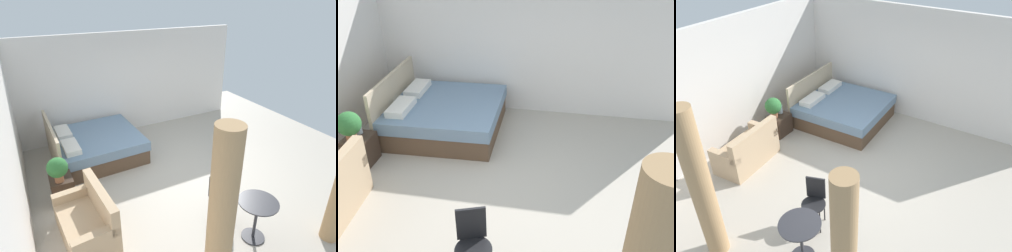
% 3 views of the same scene
% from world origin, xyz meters
% --- Properties ---
extents(ground_plane, '(8.76, 9.31, 0.02)m').
position_xyz_m(ground_plane, '(0.00, 0.00, -0.01)').
color(ground_plane, '#B2A899').
extents(wall_right, '(0.12, 6.31, 2.78)m').
position_xyz_m(wall_right, '(2.88, 0.00, 1.39)').
color(wall_right, silver).
rests_on(wall_right, ground).
extents(bed, '(2.01, 2.07, 1.08)m').
position_xyz_m(bed, '(1.71, 1.50, 0.31)').
color(bed, brown).
rests_on(bed, ground).
extents(nightstand, '(0.49, 0.41, 0.49)m').
position_xyz_m(nightstand, '(0.42, 2.48, 0.25)').
color(nightstand, '#38281E').
rests_on(nightstand, ground).
extents(potted_plant, '(0.38, 0.38, 0.49)m').
position_xyz_m(potted_plant, '(0.32, 2.50, 0.77)').
color(potted_plant, '#935B3D').
rests_on(potted_plant, nightstand).
extents(vase, '(0.12, 0.12, 0.20)m').
position_xyz_m(vase, '(0.54, 2.51, 0.59)').
color(vase, silver).
rests_on(vase, nightstand).
extents(cafe_chair_near_window, '(0.51, 0.51, 0.90)m').
position_xyz_m(cafe_chair_near_window, '(-1.37, 0.11, 0.55)').
color(cafe_chair_near_window, black).
rests_on(cafe_chair_near_window, ground).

